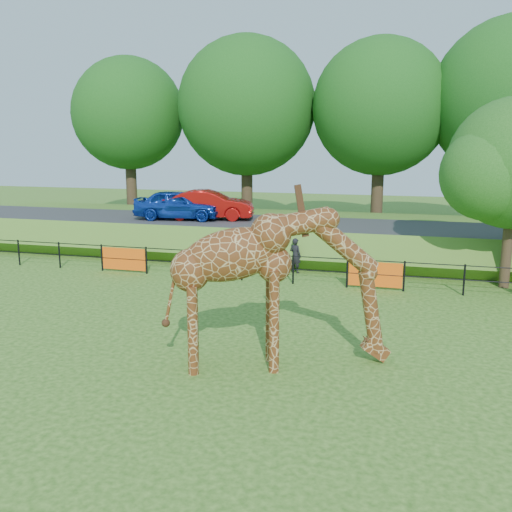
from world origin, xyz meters
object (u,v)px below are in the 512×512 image
Objects in this scene: car_red at (209,205)px; visitor at (295,255)px; giraffe at (279,288)px; car_blue at (178,205)px.

car_red reaches higher than visitor.
car_red is 3.08× the size of visitor.
giraffe is 15.90m from car_blue.
car_blue is at bearing 100.82° from giraffe.
car_blue is at bearing 95.34° from car_red.
giraffe is 15.58m from car_red.
giraffe is at bearing -154.88° from car_blue.
visitor is at bearing 78.75° from giraffe.
car_blue reaches higher than car_red.
car_blue is 0.99× the size of car_red.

